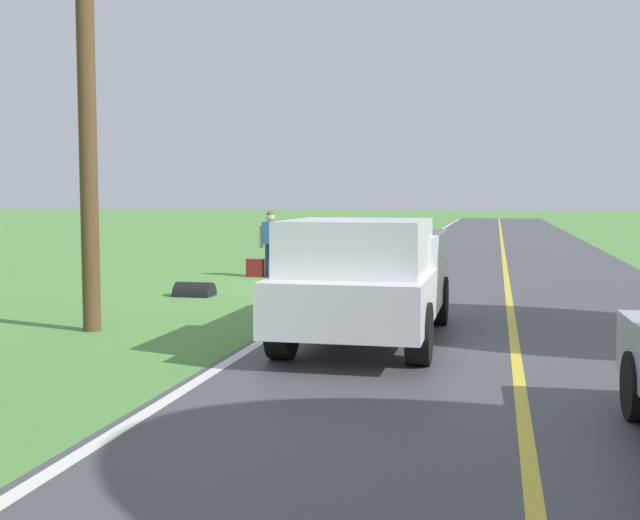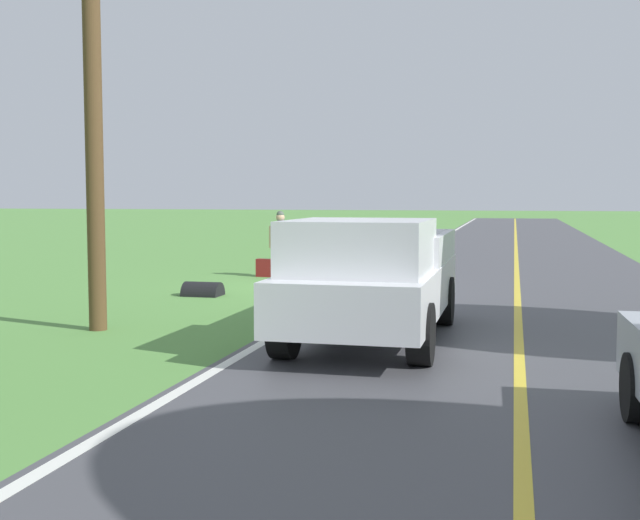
% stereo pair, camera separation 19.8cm
% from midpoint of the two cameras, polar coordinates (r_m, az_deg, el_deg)
% --- Properties ---
extents(ground_plane, '(200.00, 200.00, 0.00)m').
position_cam_midpoint_polar(ground_plane, '(18.88, -0.73, -1.91)').
color(ground_plane, '#568E42').
extents(road_surface, '(7.63, 120.00, 0.00)m').
position_cam_midpoint_polar(road_surface, '(18.39, 12.98, -2.19)').
color(road_surface, '#47474C').
rests_on(road_surface, ground).
extents(lane_edge_line, '(0.16, 117.60, 0.00)m').
position_cam_midpoint_polar(lane_edge_line, '(18.70, 1.77, -1.95)').
color(lane_edge_line, silver).
rests_on(lane_edge_line, ground).
extents(lane_centre_line, '(0.14, 117.60, 0.00)m').
position_cam_midpoint_polar(lane_centre_line, '(18.39, 12.98, -2.18)').
color(lane_centre_line, gold).
rests_on(lane_centre_line, ground).
extents(hitchhiker_walking, '(0.62, 0.53, 1.75)m').
position_cam_midpoint_polar(hitchhiker_walking, '(21.04, -3.78, 1.43)').
color(hitchhiker_walking, navy).
rests_on(hitchhiker_walking, ground).
extents(suitcase_carried, '(0.48, 0.24, 0.48)m').
position_cam_midpoint_polar(suitcase_carried, '(21.18, -4.91, -0.57)').
color(suitcase_carried, maroon).
rests_on(suitcase_carried, ground).
extents(pickup_truck_passing, '(2.11, 5.40, 1.82)m').
position_cam_midpoint_polar(pickup_truck_passing, '(11.65, 2.91, -1.19)').
color(pickup_truck_passing, silver).
rests_on(pickup_truck_passing, ground).
extents(utility_pole_roadside, '(0.28, 0.28, 7.20)m').
position_cam_midpoint_polar(utility_pole_roadside, '(13.18, -16.72, 10.78)').
color(utility_pole_roadside, brown).
rests_on(utility_pole_roadside, ground).
extents(drainage_culvert, '(0.80, 0.60, 0.60)m').
position_cam_midpoint_polar(drainage_culvert, '(17.33, -9.27, -2.55)').
color(drainage_culvert, black).
rests_on(drainage_culvert, ground).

